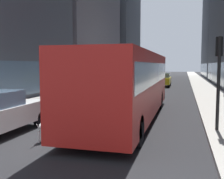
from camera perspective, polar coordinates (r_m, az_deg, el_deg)
ground_plane at (r=43.49m, az=10.19°, el=1.81°), size 120.00×120.00×0.00m
sidewalk_left at (r=44.33m, az=2.83°, el=2.05°), size 2.40×110.00×0.15m
sidewalk_right at (r=43.37m, az=17.72°, el=1.73°), size 2.40×110.00×0.15m
transit_bus at (r=12.52m, az=3.55°, el=1.77°), size 2.78×11.53×3.05m
car_silver_sedan at (r=52.35m, az=7.97°, el=3.31°), size 1.73×4.11×1.62m
car_yellow_taxi at (r=32.13m, az=10.62°, el=2.09°), size 1.87×4.02×1.62m
car_black_suv at (r=40.16m, az=8.08°, el=2.74°), size 1.75×4.70×1.62m
box_truck at (r=32.69m, az=3.63°, el=3.70°), size 2.30×7.50×3.05m
dalmatian_dog at (r=9.36m, az=-13.99°, el=-7.38°), size 0.22×0.96×0.72m
traffic_light_near at (r=10.54m, az=21.70°, el=4.34°), size 0.24×0.41×3.40m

